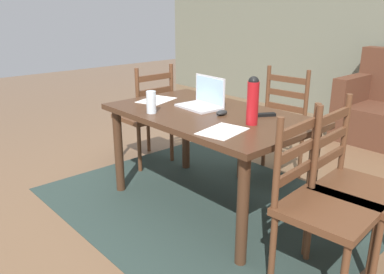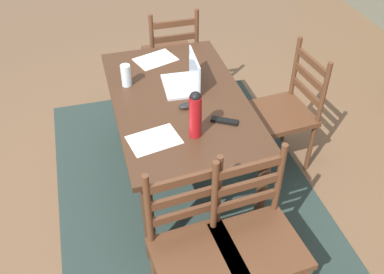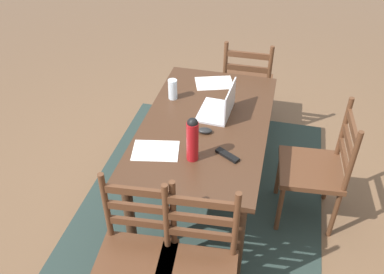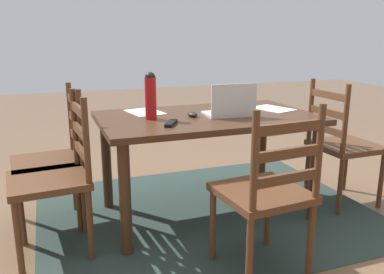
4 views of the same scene
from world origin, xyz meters
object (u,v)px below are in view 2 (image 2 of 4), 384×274
at_px(dining_table, 179,110).
at_px(chair_far_head, 285,112).
at_px(chair_left_far, 171,57).
at_px(drinking_glass, 126,75).
at_px(chair_right_near, 194,253).
at_px(computer_mouse, 186,106).
at_px(tv_remote, 225,121).
at_px(chair_right_far, 257,239).
at_px(water_bottle, 195,113).
at_px(laptop, 186,79).

xyz_separation_m(dining_table, chair_far_head, (-0.00, 0.81, -0.17)).
distance_m(chair_left_far, drinking_glass, 0.98).
height_order(chair_right_near, computer_mouse, chair_right_near).
height_order(computer_mouse, tv_remote, computer_mouse).
relative_size(dining_table, chair_left_far, 1.55).
bearing_deg(chair_right_far, drinking_glass, -159.34).
relative_size(chair_right_far, water_bottle, 3.08).
distance_m(laptop, computer_mouse, 0.26).
bearing_deg(chair_right_near, chair_right_far, 90.00).
relative_size(chair_right_near, chair_far_head, 1.00).
distance_m(water_bottle, drinking_glass, 0.73).
bearing_deg(chair_left_far, chair_right_near, -9.80).
height_order(chair_far_head, laptop, laptop).
relative_size(chair_left_far, chair_far_head, 1.00).
relative_size(chair_left_far, water_bottle, 3.08).
distance_m(chair_right_far, drinking_glass, 1.41).
xyz_separation_m(chair_left_far, laptop, (0.89, -0.09, 0.33)).
xyz_separation_m(chair_right_near, chair_far_head, (-1.03, 0.99, 0.00)).
bearing_deg(drinking_glass, chair_right_far, 20.66).
bearing_deg(dining_table, computer_mouse, 9.12).
xyz_separation_m(chair_right_far, computer_mouse, (-0.91, -0.15, 0.29)).
bearing_deg(computer_mouse, chair_right_far, 3.97).
distance_m(chair_right_far, water_bottle, 0.78).
height_order(laptop, tv_remote, laptop).
relative_size(chair_right_far, drinking_glass, 6.06).
xyz_separation_m(chair_far_head, laptop, (-0.13, -0.72, 0.33)).
height_order(laptop, water_bottle, water_bottle).
distance_m(chair_far_head, chair_right_far, 1.21).
bearing_deg(chair_right_near, chair_far_head, 136.19).
height_order(chair_right_near, drinking_glass, chair_right_near).
bearing_deg(dining_table, chair_left_far, 170.29).
bearing_deg(dining_table, chair_right_near, -9.88).
bearing_deg(computer_mouse, tv_remote, 36.53).
relative_size(chair_left_far, drinking_glass, 6.06).
bearing_deg(chair_right_near, drinking_glass, -174.10).
bearing_deg(water_bottle, chair_right_near, -15.97).
relative_size(chair_far_head, laptop, 2.86).
bearing_deg(dining_table, water_bottle, 0.10).
bearing_deg(water_bottle, dining_table, -179.90).
xyz_separation_m(chair_left_far, water_bottle, (1.42, -0.17, 0.43)).
distance_m(chair_far_head, computer_mouse, 0.85).
bearing_deg(computer_mouse, chair_far_head, 93.00).
relative_size(chair_right_near, computer_mouse, 9.50).
height_order(dining_table, chair_right_far, chair_right_far).
xyz_separation_m(computer_mouse, tv_remote, (0.21, 0.19, -0.01)).
height_order(chair_right_near, chair_right_far, same).
bearing_deg(tv_remote, computer_mouse, 73.19).
bearing_deg(water_bottle, drinking_glass, -154.49).
height_order(chair_left_far, laptop, laptop).
xyz_separation_m(chair_far_head, chair_right_far, (1.03, -0.64, 0.00)).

